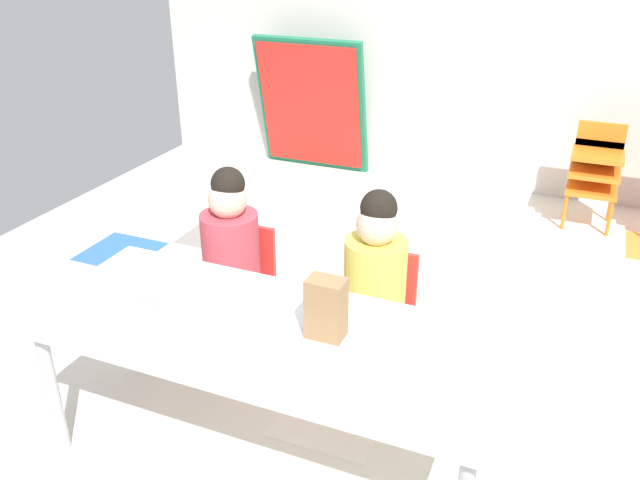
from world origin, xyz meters
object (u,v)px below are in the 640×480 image
seated_child_middle_seat (376,274)px  kid_chair_orange_stack (595,168)px  paper_bag_brown (326,308)px  folded_activity_table (311,106)px  donut_powdered_on_plate (147,302)px  seated_child_near_camera (232,245)px  craft_table (267,340)px  paper_plate_center_table (164,279)px  paper_plate_near_edge (148,307)px

seated_child_middle_seat → kid_chair_orange_stack: bearing=70.3°
paper_bag_brown → kid_chair_orange_stack: bearing=73.8°
folded_activity_table → donut_powdered_on_plate: (0.69, -3.11, 0.07)m
seated_child_near_camera → seated_child_middle_seat: (0.68, 0.00, 0.00)m
paper_bag_brown → seated_child_near_camera: bearing=141.8°
folded_activity_table → donut_powdered_on_plate: bearing=-77.5°
craft_table → paper_bag_brown: paper_bag_brown is taller
seated_child_middle_seat → kid_chair_orange_stack: size_ratio=1.35×
seated_child_near_camera → seated_child_middle_seat: 0.68m
kid_chair_orange_stack → paper_plate_center_table: 3.07m
paper_bag_brown → paper_plate_center_table: size_ratio=1.22×
seated_child_near_camera → donut_powdered_on_plate: (0.00, -0.62, 0.05)m
seated_child_near_camera → folded_activity_table: bearing=105.4°
kid_chair_orange_stack → paper_plate_center_table: size_ratio=3.78×
folded_activity_table → paper_bag_brown: 3.32m
craft_table → donut_powdered_on_plate: (-0.47, -0.05, 0.08)m
folded_activity_table → paper_plate_near_edge: size_ratio=6.04×
seated_child_near_camera → paper_plate_near_edge: (0.00, -0.62, 0.03)m
paper_plate_center_table → craft_table: bearing=-15.5°
paper_plate_center_table → paper_bag_brown: bearing=-8.5°
craft_table → folded_activity_table: bearing=110.7°
paper_plate_center_table → paper_plate_near_edge: bearing=-71.5°
paper_plate_center_table → kid_chair_orange_stack: bearing=59.7°
donut_powdered_on_plate → paper_plate_center_table: bearing=108.5°
kid_chair_orange_stack → craft_table: bearing=-109.9°
kid_chair_orange_stack → seated_child_near_camera: bearing=-123.7°
seated_child_middle_seat → paper_bag_brown: 0.55m
paper_bag_brown → paper_plate_near_edge: bearing=-172.6°
paper_plate_center_table → folded_activity_table: bearing=102.1°
kid_chair_orange_stack → paper_plate_near_edge: size_ratio=3.78×
kid_chair_orange_stack → paper_plate_center_table: (-1.55, -2.65, 0.19)m
seated_child_middle_seat → paper_plate_center_table: (-0.75, -0.42, 0.03)m
folded_activity_table → seated_child_middle_seat: bearing=-61.1°
seated_child_middle_seat → donut_powdered_on_plate: size_ratio=7.32×
paper_plate_center_table → seated_child_near_camera: bearing=81.6°
craft_table → paper_bag_brown: bearing=9.9°
craft_table → seated_child_near_camera: bearing=129.4°
seated_child_middle_seat → seated_child_near_camera: bearing=180.0°
craft_table → paper_bag_brown: size_ratio=7.77×
craft_table → paper_plate_center_table: 0.56m
paper_bag_brown → paper_plate_center_table: bearing=171.5°
craft_table → donut_powdered_on_plate: bearing=-173.7°
seated_child_near_camera → folded_activity_table: folded_activity_table is taller
folded_activity_table → paper_bag_brown: bearing=-65.7°
craft_table → paper_bag_brown: (0.21, 0.04, 0.16)m
seated_child_near_camera → paper_bag_brown: seated_child_near_camera is taller
seated_child_middle_seat → paper_bag_brown: seated_child_middle_seat is taller
seated_child_middle_seat → paper_plate_near_edge: seated_child_middle_seat is taller
seated_child_middle_seat → paper_bag_brown: bearing=-90.4°
folded_activity_table → donut_powdered_on_plate: size_ratio=8.67×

